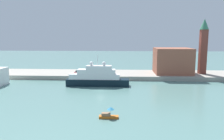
% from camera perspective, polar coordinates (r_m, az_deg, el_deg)
% --- Properties ---
extents(ground, '(400.00, 400.00, 0.00)m').
position_cam_1_polar(ground, '(71.89, -2.88, -5.26)').
color(ground, slate).
extents(quay_dock, '(110.00, 18.40, 1.71)m').
position_cam_1_polar(quay_dock, '(96.29, -1.32, -1.19)').
color(quay_dock, gray).
rests_on(quay_dock, ground).
extents(large_yacht, '(22.05, 4.04, 11.11)m').
position_cam_1_polar(large_yacht, '(78.04, -3.95, -1.98)').
color(large_yacht, black).
rests_on(large_yacht, ground).
extents(small_motorboat, '(4.14, 1.56, 2.46)m').
position_cam_1_polar(small_motorboat, '(47.83, -0.88, -11.35)').
color(small_motorboat, '#C66019').
rests_on(small_motorboat, ground).
extents(harbor_building, '(15.09, 13.77, 10.75)m').
position_cam_1_polar(harbor_building, '(97.64, 15.37, 2.33)').
color(harbor_building, '#93513D').
rests_on(harbor_building, quay_dock).
extents(bell_tower, '(3.60, 3.60, 22.84)m').
position_cam_1_polar(bell_tower, '(100.23, 22.55, 6.23)').
color(bell_tower, brown).
rests_on(bell_tower, quay_dock).
extents(parked_car, '(4.42, 1.67, 1.40)m').
position_cam_1_polar(parked_car, '(93.96, -8.46, -0.62)').
color(parked_car, '#B21E1E').
rests_on(parked_car, quay_dock).
extents(person_figure, '(0.36, 0.36, 1.57)m').
position_cam_1_polar(person_figure, '(89.68, -6.16, -0.94)').
color(person_figure, maroon).
rests_on(person_figure, quay_dock).
extents(mooring_bollard, '(0.44, 0.44, 0.84)m').
position_cam_1_polar(mooring_bollard, '(87.72, -0.41, -1.30)').
color(mooring_bollard, black).
rests_on(mooring_bollard, quay_dock).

